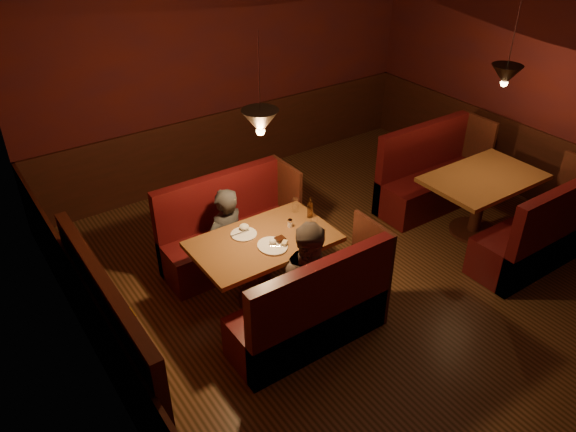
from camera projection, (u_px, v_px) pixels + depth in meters
room at (381, 218)px, 5.50m from camera, size 6.02×7.02×2.92m
main_table at (265, 253)px, 5.77m from camera, size 1.45×0.88×1.01m
main_bench_far at (229, 236)px, 6.49m from camera, size 1.59×0.57×1.09m
main_bench_near at (314, 316)px, 5.34m from camera, size 1.59×0.57×1.09m
second_table at (481, 191)px, 6.86m from camera, size 1.43×0.91×0.81m
second_bench_far at (429, 180)px, 7.60m from camera, size 1.58×0.59×1.13m
second_bench_near at (539, 239)px, 6.41m from camera, size 1.58×0.59×1.13m
diner_a at (224, 219)px, 6.10m from camera, size 0.59×0.46×1.44m
diner_b at (314, 263)px, 5.35m from camera, size 0.88×0.76×1.54m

